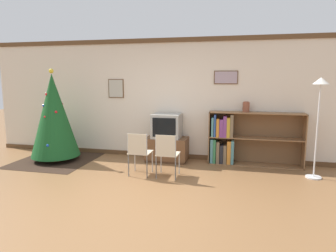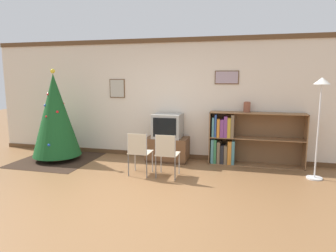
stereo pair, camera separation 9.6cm
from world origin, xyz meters
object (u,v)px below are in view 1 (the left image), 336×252
object	(u,v)px
tv_console	(167,149)
folding_chair_right	(167,153)
television	(167,126)
bookshelf	(237,140)
folding_chair_left	(139,151)
vase	(246,107)
christmas_tree	(54,116)
standing_lamp	(319,102)

from	to	relation	value
tv_console	folding_chair_right	size ratio (longest dim) A/B	1.11
television	bookshelf	bearing A→B (deg)	3.82
folding_chair_right	tv_console	bearing A→B (deg)	103.38
folding_chair_left	television	bearing A→B (deg)	76.59
bookshelf	vase	xyz separation A→B (m)	(0.16, 0.05, 0.71)
christmas_tree	folding_chair_left	bearing A→B (deg)	-15.57
folding_chair_right	vase	size ratio (longest dim) A/B	3.76
christmas_tree	bookshelf	world-z (taller)	christmas_tree
television	folding_chair_left	world-z (taller)	television
bookshelf	tv_console	bearing A→B (deg)	-176.28
television	folding_chair_right	world-z (taller)	television
tv_console	bookshelf	world-z (taller)	bookshelf
vase	standing_lamp	world-z (taller)	standing_lamp
christmas_tree	tv_console	bearing A→B (deg)	12.16
christmas_tree	standing_lamp	world-z (taller)	christmas_tree
christmas_tree	television	distance (m)	2.50
folding_chair_left	folding_chair_right	bearing A→B (deg)	0.00
vase	television	bearing A→B (deg)	-174.83
tv_console	television	distance (m)	0.53
folding_chair_left	standing_lamp	xyz separation A→B (m)	(3.18, 0.61, 0.94)
christmas_tree	television	xyz separation A→B (m)	(2.43, 0.52, -0.22)
television	folding_chair_left	distance (m)	1.20
folding_chair_right	standing_lamp	xyz separation A→B (m)	(2.65, 0.61, 0.94)
christmas_tree	tv_console	xyz separation A→B (m)	(2.43, 0.52, -0.75)
standing_lamp	bookshelf	bearing A→B (deg)	156.17
christmas_tree	vase	xyz separation A→B (m)	(4.10, 0.67, 0.22)
folding_chair_left	folding_chair_right	xyz separation A→B (m)	(0.54, 0.00, 0.00)
television	vase	size ratio (longest dim) A/B	2.82
television	bookshelf	xyz separation A→B (m)	(1.51, 0.10, -0.27)
television	christmas_tree	bearing A→B (deg)	-167.90
tv_console	christmas_tree	bearing A→B (deg)	-167.84
television	folding_chair_right	bearing A→B (deg)	-76.59
christmas_tree	tv_console	world-z (taller)	christmas_tree
bookshelf	standing_lamp	distance (m)	1.77
folding_chair_left	vase	xyz separation A→B (m)	(1.94, 1.28, 0.76)
christmas_tree	folding_chair_right	world-z (taller)	christmas_tree
folding_chair_left	standing_lamp	size ratio (longest dim) A/B	0.45
television	standing_lamp	xyz separation A→B (m)	(2.91, -0.52, 0.62)
bookshelf	vase	world-z (taller)	vase
folding_chair_left	bookshelf	bearing A→B (deg)	34.53
folding_chair_right	television	bearing A→B (deg)	103.41
vase	standing_lamp	xyz separation A→B (m)	(1.24, -0.67, 0.18)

